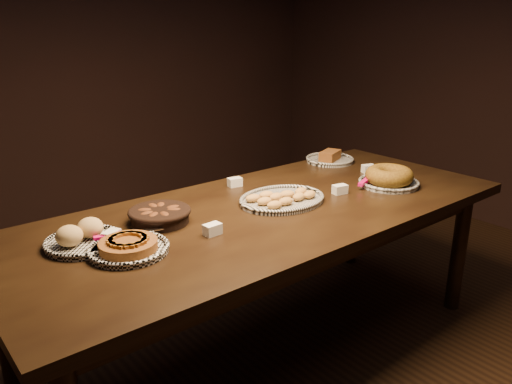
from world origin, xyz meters
TOP-DOWN VIEW (x-y plane):
  - ground at (0.00, 0.00)m, footprint 5.00×5.00m
  - buffet_table at (0.00, 0.00)m, footprint 2.40×1.00m
  - apple_tart_plate at (-0.70, -0.03)m, footprint 0.33×0.30m
  - madeleine_platter at (0.10, 0.02)m, footprint 0.43×0.35m
  - bundt_cake_plate at (0.71, -0.14)m, footprint 0.35×0.31m
  - croissant_basket at (-0.47, 0.15)m, footprint 0.31×0.31m
  - bread_roll_plate at (-0.80, 0.14)m, footprint 0.30×0.30m
  - loaf_plate at (0.83, 0.38)m, footprint 0.29×0.29m
  - tent_cards at (0.05, 0.07)m, footprint 1.61×0.50m

SIDE VIEW (x-z plane):
  - ground at x=0.00m, z-range 0.00..0.00m
  - buffet_table at x=0.00m, z-range 0.30..1.05m
  - madeleine_platter at x=0.10m, z-range 0.74..0.79m
  - loaf_plate at x=0.83m, z-range 0.74..0.80m
  - apple_tart_plate at x=-0.70m, z-range 0.74..0.80m
  - tent_cards at x=0.05m, z-range 0.75..0.79m
  - bread_roll_plate at x=-0.80m, z-range 0.73..0.83m
  - croissant_basket at x=-0.47m, z-range 0.76..0.82m
  - bundt_cake_plate at x=0.71m, z-range 0.74..0.84m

